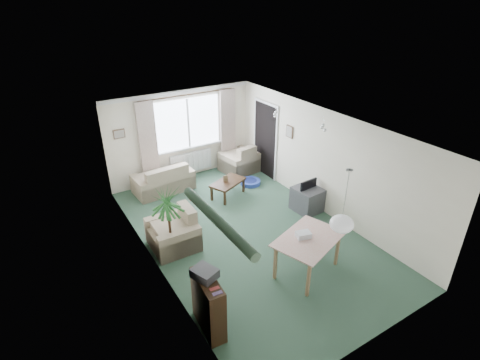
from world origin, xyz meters
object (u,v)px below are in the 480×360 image
armchair_corner (239,158)px  houseplant (169,224)px  sofa (163,178)px  coffee_table (228,189)px  tv_cube (307,199)px  armchair_left (173,229)px  pet_bed (250,182)px  bookshelf (208,304)px  dining_table (307,255)px

armchair_corner → houseplant: 4.08m
sofa → armchair_corner: size_ratio=1.62×
armchair_corner → houseplant: size_ratio=0.60×
coffee_table → houseplant: (-2.12, -1.49, 0.55)m
armchair_corner → tv_cube: 2.66m
tv_cube → sofa: bearing=128.9°
houseplant → armchair_left: bearing=62.3°
sofa → pet_bed: (2.09, -0.88, -0.32)m
houseplant → pet_bed: (2.95, 1.74, -0.70)m
armchair_left → bookshelf: 2.22m
armchair_corner → bookshelf: 5.59m
armchair_corner → coffee_table: 1.51m
sofa → houseplant: bearing=68.3°
sofa → coffee_table: size_ratio=1.64×
coffee_table → dining_table: (-0.20, -3.20, 0.16)m
bookshelf → tv_cube: bookshelf is taller
armchair_left → houseplant: 0.47m
armchair_corner → dining_table: size_ratio=0.79×
sofa → coffee_table: bearing=134.7°
dining_table → tv_cube: bearing=49.0°
armchair_corner → armchair_left: armchair_left is taller
bookshelf → tv_cube: size_ratio=1.50×
sofa → tv_cube: sofa is taller
coffee_table → bookshelf: size_ratio=0.96×
tv_cube → houseplant: bearing=174.9°
armchair_corner → houseplant: bearing=31.9°
armchair_corner → pet_bed: size_ratio=1.72×
armchair_corner → bookshelf: bookshelf is taller
sofa → armchair_corner: bearing=175.8°
sofa → tv_cube: 3.66m
dining_table → tv_cube: (1.43, 1.64, -0.08)m
armchair_corner → armchair_left: bearing=30.0°
dining_table → bookshelf: bearing=-174.4°
sofa → bookshelf: bearing=73.4°
armchair_corner → bookshelf: size_ratio=0.97×
bookshelf → tv_cube: (3.54, 1.85, -0.18)m
sofa → houseplant: 2.78m
houseplant → dining_table: 2.60m
coffee_table → tv_cube: 1.98m
sofa → armchair_left: (-0.71, -2.33, 0.04)m
houseplant → dining_table: size_ratio=1.31×
armchair_corner → pet_bed: (-0.18, -0.85, -0.35)m
dining_table → tv_cube: 2.18m
armchair_corner → dining_table: bearing=66.6°
armchair_left → pet_bed: armchair_left is taller
bookshelf → dining_table: bookshelf is taller
coffee_table → tv_cube: bearing=-51.5°
houseplant → pet_bed: size_ratio=2.85×
bookshelf → sofa: bearing=81.7°
sofa → armchair_left: armchair_left is taller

